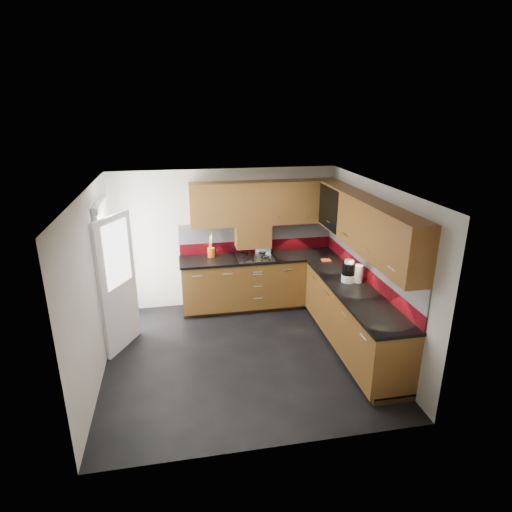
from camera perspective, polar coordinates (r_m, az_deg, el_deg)
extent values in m
cube|color=black|center=(6.31, -1.80, -13.07)|extent=(4.00, 3.80, 0.02)
cube|color=white|center=(5.40, -2.07, 9.50)|extent=(4.00, 3.80, 0.10)
cube|color=beige|center=(7.47, -4.10, 2.44)|extent=(4.00, 0.08, 2.64)
cube|color=beige|center=(4.13, 2.10, -12.45)|extent=(4.00, 0.08, 2.64)
cube|color=beige|center=(5.81, -21.24, -4.02)|extent=(0.08, 3.80, 2.64)
cube|color=beige|center=(6.32, 15.75, -1.51)|extent=(0.08, 3.80, 2.64)
cube|color=#563513|center=(7.48, 0.54, -3.40)|extent=(2.70, 0.60, 0.95)
cube|color=brown|center=(6.39, 12.78, -8.14)|extent=(0.60, 2.60, 0.95)
cube|color=#392410|center=(7.68, 0.49, -6.23)|extent=(2.70, 0.54, 0.10)
cube|color=#392410|center=(6.60, 12.74, -11.38)|extent=(0.54, 2.60, 0.10)
cube|color=black|center=(7.31, 0.49, -0.22)|extent=(2.72, 0.62, 0.04)
cube|color=black|center=(6.18, 13.07, -4.57)|extent=(0.62, 2.60, 0.04)
cube|color=maroon|center=(7.55, 0.13, 1.39)|extent=(2.70, 0.02, 0.20)
cube|color=#B4B9BE|center=(7.47, 0.13, 3.36)|extent=(2.70, 0.02, 0.34)
cube|color=maroon|center=(6.52, 14.46, -2.24)|extent=(0.02, 3.20, 0.20)
cube|color=#B4B9BE|center=(6.43, 14.66, -0.01)|extent=(0.02, 3.20, 0.34)
cube|color=#563513|center=(7.21, 1.15, 7.12)|extent=(2.50, 0.33, 0.72)
cube|color=brown|center=(6.07, 14.41, 4.12)|extent=(0.33, 2.87, 0.72)
cube|color=silver|center=(7.06, 0.24, 5.11)|extent=(1.80, 0.01, 0.16)
cube|color=silver|center=(6.02, 12.85, 2.05)|extent=(0.01, 2.00, 0.16)
cube|color=#563513|center=(7.31, -0.42, 2.77)|extent=(0.60, 0.33, 0.40)
cube|color=black|center=(6.93, 9.57, 6.34)|extent=(0.01, 0.80, 0.66)
cube|color=#FFD18C|center=(7.04, 11.94, 6.39)|extent=(0.01, 0.76, 0.64)
cube|color=black|center=(6.98, 10.92, 6.53)|extent=(0.29, 0.76, 0.01)
cylinder|color=black|center=(6.73, 11.74, 6.87)|extent=(0.07, 0.07, 0.16)
cylinder|color=black|center=(6.87, 11.28, 7.15)|extent=(0.07, 0.07, 0.16)
cylinder|color=white|center=(7.01, 10.83, 7.42)|extent=(0.07, 0.07, 0.16)
cylinder|color=black|center=(7.14, 10.40, 7.67)|extent=(0.07, 0.07, 0.16)
cube|color=white|center=(6.68, -19.12, -2.37)|extent=(0.06, 0.95, 2.04)
cube|color=white|center=(6.34, -17.90, -3.60)|extent=(0.42, 0.73, 1.98)
cube|color=white|center=(6.18, -18.06, 0.25)|extent=(0.28, 0.50, 0.90)
cube|color=silver|center=(7.27, -0.19, -0.07)|extent=(0.60, 0.52, 0.02)
torus|color=black|center=(7.12, -1.25, -0.29)|extent=(0.14, 0.14, 0.02)
torus|color=black|center=(7.18, 1.22, -0.13)|extent=(0.14, 0.14, 0.02)
torus|color=black|center=(7.35, -1.57, 0.36)|extent=(0.14, 0.14, 0.02)
torus|color=black|center=(7.41, 0.82, 0.51)|extent=(0.14, 0.14, 0.02)
cube|color=black|center=(7.04, 0.18, -0.66)|extent=(0.46, 0.04, 0.02)
cylinder|color=#C45A12|center=(7.30, -5.99, 0.48)|extent=(0.13, 0.13, 0.16)
cylinder|color=olive|center=(7.26, -6.05, 2.00)|extent=(0.06, 0.02, 0.32)
cylinder|color=olive|center=(7.26, -5.97, 1.92)|extent=(0.05, 0.04, 0.30)
cylinder|color=olive|center=(7.25, -6.11, 2.08)|extent=(0.06, 0.03, 0.34)
cylinder|color=olive|center=(7.26, -5.91, 1.83)|extent=(0.04, 0.05, 0.28)
cylinder|color=olive|center=(7.25, -6.18, 1.93)|extent=(0.04, 0.05, 0.31)
cube|color=silver|center=(7.45, 1.02, 1.08)|extent=(0.30, 0.24, 0.18)
cube|color=black|center=(7.42, 1.02, 1.79)|extent=(0.20, 0.08, 0.01)
cube|color=black|center=(7.45, 0.96, 1.88)|extent=(0.20, 0.08, 0.01)
cylinder|color=white|center=(6.41, 12.18, -2.87)|extent=(0.20, 0.20, 0.11)
cylinder|color=black|center=(6.35, 12.27, -1.66)|extent=(0.19, 0.19, 0.18)
cylinder|color=white|center=(6.31, 12.34, -0.72)|extent=(0.13, 0.13, 0.04)
cylinder|color=white|center=(6.39, 13.49, -2.28)|extent=(0.16, 0.16, 0.27)
cube|color=red|center=(7.19, 9.31, -0.57)|extent=(0.16, 0.14, 0.02)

